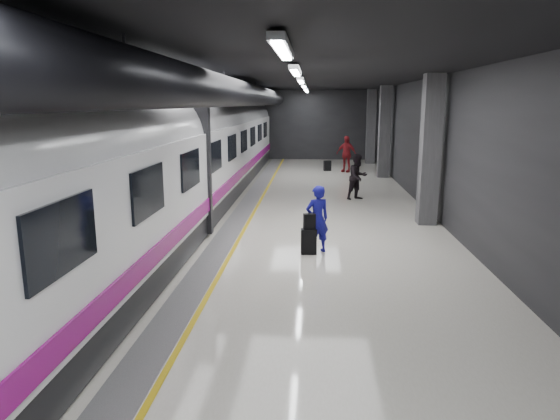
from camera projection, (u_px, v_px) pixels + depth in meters
name	position (u px, v px, depth m)	size (l,w,h in m)	color
ground	(274.00, 238.00, 13.79)	(40.00, 40.00, 0.00)	silver
platform_hall	(266.00, 107.00, 14.01)	(10.02, 40.02, 4.51)	black
train	(155.00, 162.00, 13.57)	(3.05, 38.00, 4.05)	black
traveler_main	(317.00, 219.00, 12.31)	(0.61, 0.40, 1.68)	#1B17B0
suitcase_main	(309.00, 241.00, 12.27)	(0.38, 0.24, 0.62)	black
shoulder_bag	(309.00, 221.00, 12.17)	(0.29, 0.15, 0.39)	black
traveler_far_a	(358.00, 177.00, 19.12)	(0.86, 0.67, 1.77)	black
traveler_far_b	(346.00, 154.00, 26.91)	(1.14, 0.47, 1.94)	maroon
suitcase_far	(327.00, 166.00, 27.47)	(0.38, 0.25, 0.56)	black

